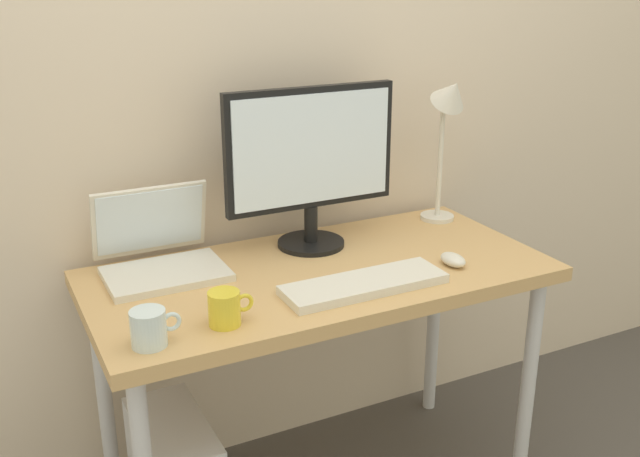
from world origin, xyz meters
name	(u,v)px	position (x,y,z in m)	size (l,w,h in m)	color
back_wall	(264,56)	(0.00, 0.37, 1.30)	(4.40, 0.04, 2.60)	beige
desk	(320,295)	(0.00, 0.00, 0.68)	(1.27, 0.61, 0.76)	tan
monitor	(311,158)	(0.06, 0.17, 1.03)	(0.52, 0.20, 0.47)	black
laptop	(159,251)	(-0.40, 0.19, 0.82)	(0.32, 0.28, 0.22)	silver
desk_lamp	(449,116)	(0.54, 0.17, 1.11)	(0.11, 0.16, 0.49)	silver
keyboard	(364,284)	(0.05, -0.17, 0.77)	(0.44, 0.14, 0.02)	silver
mouse	(453,260)	(0.35, -0.14, 0.78)	(0.06, 0.09, 0.03)	silver
coffee_mug	(225,308)	(-0.35, -0.20, 0.80)	(0.11, 0.08, 0.08)	yellow
glass_cup	(149,328)	(-0.53, -0.22, 0.80)	(0.11, 0.08, 0.09)	silver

